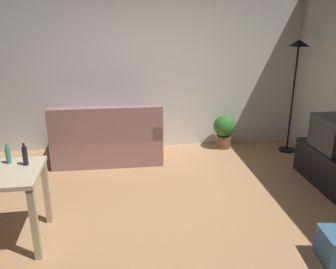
{
  "coord_description": "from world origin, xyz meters",
  "views": [
    {
      "loc": [
        -0.39,
        -3.52,
        2.11
      ],
      "look_at": [
        0.1,
        0.5,
        0.75
      ],
      "focal_mm": 37.03,
      "sensor_mm": 36.0,
      "label": 1
    }
  ],
  "objects_px": {
    "bottle_tall": "(8,155)",
    "bottle_dark": "(25,156)",
    "torchiere_lamp": "(296,66)",
    "tv": "(335,134)",
    "tv_stand": "(330,167)",
    "couch": "(108,141)",
    "potted_plant": "(224,129)"
  },
  "relations": [
    {
      "from": "bottle_tall",
      "to": "bottle_dark",
      "type": "relative_size",
      "value": 0.9
    },
    {
      "from": "tv_stand",
      "to": "tv",
      "type": "bearing_deg",
      "value": -90.0
    },
    {
      "from": "tv_stand",
      "to": "bottle_tall",
      "type": "xyz_separation_m",
      "value": [
        -3.81,
        -0.62,
        0.61
      ]
    },
    {
      "from": "bottle_tall",
      "to": "torchiere_lamp",
      "type": "bearing_deg",
      "value": 25.99
    },
    {
      "from": "torchiere_lamp",
      "to": "tv",
      "type": "bearing_deg",
      "value": -89.83
    },
    {
      "from": "couch",
      "to": "torchiere_lamp",
      "type": "height_order",
      "value": "torchiere_lamp"
    },
    {
      "from": "potted_plant",
      "to": "bottle_dark",
      "type": "distance_m",
      "value": 3.45
    },
    {
      "from": "bottle_dark",
      "to": "tv",
      "type": "bearing_deg",
      "value": 10.66
    },
    {
      "from": "tv",
      "to": "bottle_dark",
      "type": "relative_size",
      "value": 2.68
    },
    {
      "from": "tv_stand",
      "to": "bottle_tall",
      "type": "height_order",
      "value": "bottle_tall"
    },
    {
      "from": "couch",
      "to": "potted_plant",
      "type": "bearing_deg",
      "value": -170.78
    },
    {
      "from": "tv_stand",
      "to": "potted_plant",
      "type": "distance_m",
      "value": 1.82
    },
    {
      "from": "bottle_tall",
      "to": "bottle_dark",
      "type": "bearing_deg",
      "value": -19.63
    },
    {
      "from": "tv_stand",
      "to": "bottle_tall",
      "type": "distance_m",
      "value": 3.91
    },
    {
      "from": "torchiere_lamp",
      "to": "couch",
      "type": "bearing_deg",
      "value": -179.09
    },
    {
      "from": "torchiere_lamp",
      "to": "bottle_tall",
      "type": "distance_m",
      "value": 4.28
    },
    {
      "from": "tv_stand",
      "to": "potted_plant",
      "type": "bearing_deg",
      "value": 34.31
    },
    {
      "from": "tv_stand",
      "to": "bottle_dark",
      "type": "xyz_separation_m",
      "value": [
        -3.63,
        -0.69,
        0.62
      ]
    },
    {
      "from": "couch",
      "to": "tv",
      "type": "distance_m",
      "value": 3.21
    },
    {
      "from": "couch",
      "to": "potted_plant",
      "type": "height_order",
      "value": "couch"
    },
    {
      "from": "torchiere_lamp",
      "to": "bottle_dark",
      "type": "bearing_deg",
      "value": -152.14
    },
    {
      "from": "torchiere_lamp",
      "to": "bottle_tall",
      "type": "relative_size",
      "value": 8.99
    },
    {
      "from": "torchiere_lamp",
      "to": "bottle_dark",
      "type": "distance_m",
      "value": 4.15
    },
    {
      "from": "tv_stand",
      "to": "couch",
      "type": "bearing_deg",
      "value": 68.03
    },
    {
      "from": "potted_plant",
      "to": "bottle_tall",
      "type": "distance_m",
      "value": 3.54
    },
    {
      "from": "couch",
      "to": "torchiere_lamp",
      "type": "xyz_separation_m",
      "value": [
        2.95,
        0.05,
        1.1
      ]
    },
    {
      "from": "bottle_tall",
      "to": "bottle_dark",
      "type": "height_order",
      "value": "bottle_dark"
    },
    {
      "from": "potted_plant",
      "to": "tv_stand",
      "type": "bearing_deg",
      "value": -55.69
    },
    {
      "from": "tv",
      "to": "bottle_dark",
      "type": "height_order",
      "value": "bottle_dark"
    },
    {
      "from": "potted_plant",
      "to": "bottle_dark",
      "type": "relative_size",
      "value": 2.54
    },
    {
      "from": "couch",
      "to": "tv",
      "type": "relative_size",
      "value": 2.72
    },
    {
      "from": "tv",
      "to": "bottle_tall",
      "type": "relative_size",
      "value": 2.98
    }
  ]
}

